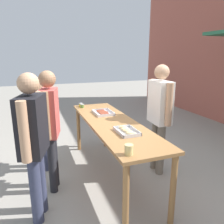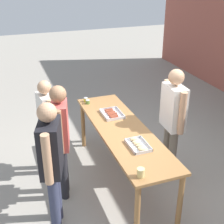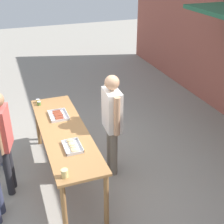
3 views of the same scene
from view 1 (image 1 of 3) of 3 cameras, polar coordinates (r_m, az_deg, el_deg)
ground_plane at (r=3.69m, az=-0.00°, el=-16.38°), size 24.00×24.00×0.00m
serving_table at (r=3.34m, az=-0.00°, el=-4.33°), size 2.53×0.70×0.93m
food_tray_sausages at (r=3.74m, az=-2.33°, el=-0.23°), size 0.41×0.30×0.04m
food_tray_buns at (r=2.84m, az=3.91°, el=-5.02°), size 0.37×0.25×0.06m
condiment_jar_mustard at (r=4.29m, az=-8.14°, el=1.85°), size 0.07×0.07×0.07m
condiment_jar_ketchup at (r=4.20m, az=-7.80°, el=1.58°), size 0.07×0.07×0.07m
beer_cup at (r=2.24m, az=4.42°, el=-9.78°), size 0.09×0.09×0.11m
person_server_behind_table at (r=3.54m, az=12.36°, el=0.47°), size 0.61×0.26×1.77m
person_customer_holding_hotdog at (r=3.75m, az=-17.79°, el=-0.97°), size 0.53×0.26×1.57m
person_customer_with_cup at (r=2.58m, az=-19.85°, el=-6.06°), size 0.61×0.36×1.73m
person_customer_waiting_in_line at (r=3.09m, az=-15.84°, el=-2.22°), size 0.53×0.29×1.71m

